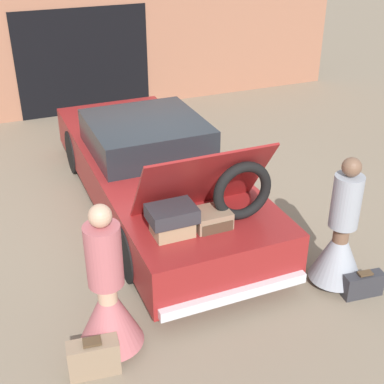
# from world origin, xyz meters

# --- Properties ---
(ground_plane) EXTENTS (40.00, 40.00, 0.00)m
(ground_plane) POSITION_xyz_m (0.00, 0.00, 0.00)
(ground_plane) COLOR #7F705B
(garage_wall_back) EXTENTS (12.00, 0.14, 2.80)m
(garage_wall_back) POSITION_xyz_m (0.00, 4.52, 1.39)
(garage_wall_back) COLOR #9E664C
(garage_wall_back) RESTS_ON ground_plane
(car) EXTENTS (1.90, 5.36, 1.72)m
(car) POSITION_xyz_m (-0.00, -0.01, 0.59)
(car) COLOR maroon
(car) RESTS_ON ground_plane
(person_left) EXTENTS (0.67, 0.67, 1.69)m
(person_left) POSITION_xyz_m (-1.38, -2.61, 0.60)
(person_left) COLOR tan
(person_left) RESTS_ON ground_plane
(person_right) EXTENTS (0.63, 0.63, 1.65)m
(person_right) POSITION_xyz_m (1.38, -2.61, 0.59)
(person_right) COLOR brown
(person_right) RESTS_ON ground_plane
(suitcase_beside_left_person) EXTENTS (0.52, 0.26, 0.41)m
(suitcase_beside_left_person) POSITION_xyz_m (-1.63, -2.89, 0.19)
(suitcase_beside_left_person) COLOR #8C7259
(suitcase_beside_left_person) RESTS_ON ground_plane
(suitcase_beside_right_person) EXTENTS (0.49, 0.20, 0.33)m
(suitcase_beside_right_person) POSITION_xyz_m (1.53, -2.94, 0.15)
(suitcase_beside_right_person) COLOR #2D2D33
(suitcase_beside_right_person) RESTS_ON ground_plane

